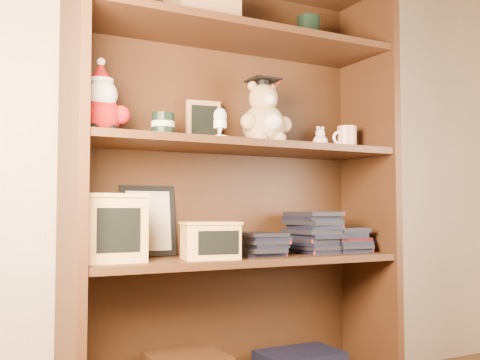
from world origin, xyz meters
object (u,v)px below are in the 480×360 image
object	(u,v)px
bookcase	(233,192)
grad_teddy_bear	(264,119)
teacher_mug	(346,138)
treats_box	(111,227)

from	to	relation	value
bookcase	grad_teddy_bear	xyz separation A→B (m)	(0.10, -0.06, 0.27)
teacher_mug	bookcase	bearing A→B (deg)	173.99
grad_teddy_bear	teacher_mug	distance (m)	0.38
bookcase	treats_box	distance (m)	0.48
grad_teddy_bear	teacher_mug	bearing A→B (deg)	1.14
treats_box	teacher_mug	bearing A→B (deg)	0.06
bookcase	teacher_mug	bearing A→B (deg)	-6.01
bookcase	teacher_mug	world-z (taller)	bookcase
bookcase	treats_box	bearing A→B (deg)	-173.61
grad_teddy_bear	treats_box	size ratio (longest dim) A/B	1.18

